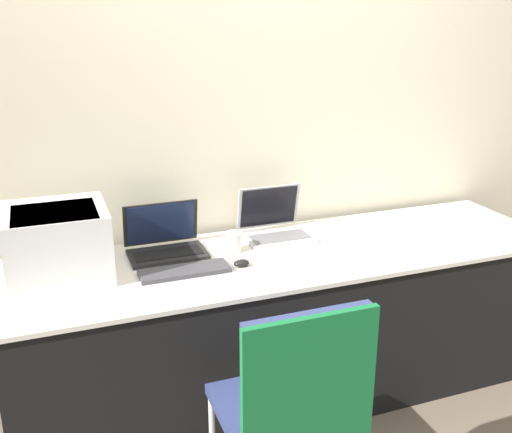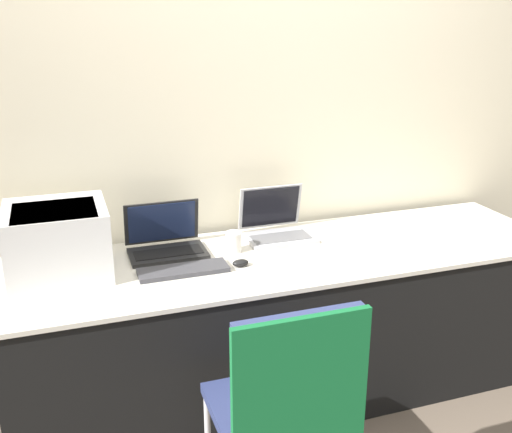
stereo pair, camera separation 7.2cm
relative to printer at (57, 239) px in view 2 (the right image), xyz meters
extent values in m
plane|color=#6B5B4C|center=(1.02, -0.45, -0.88)|extent=(14.00, 14.00, 0.00)
cube|color=beige|center=(1.02, 0.35, 0.42)|extent=(8.00, 0.05, 2.60)
cube|color=black|center=(1.02, -0.09, -0.53)|extent=(2.56, 0.72, 0.70)
cube|color=silver|center=(1.02, -0.09, -0.17)|extent=(2.58, 0.74, 0.02)
cube|color=silver|center=(0.00, 0.00, -0.01)|extent=(0.41, 0.39, 0.29)
cube|color=black|center=(0.00, -0.04, 0.11)|extent=(0.33, 0.30, 0.05)
cube|color=black|center=(0.47, 0.05, -0.15)|extent=(0.35, 0.21, 0.02)
cube|color=black|center=(0.47, 0.04, -0.14)|extent=(0.31, 0.11, 0.00)
cube|color=black|center=(0.47, 0.18, -0.04)|extent=(0.35, 0.04, 0.21)
cube|color=#192342|center=(0.47, 0.17, -0.04)|extent=(0.31, 0.04, 0.18)
cube|color=#B7B7BC|center=(1.02, 0.07, -0.15)|extent=(0.32, 0.23, 0.02)
cube|color=slate|center=(1.02, 0.06, -0.14)|extent=(0.28, 0.12, 0.00)
cube|color=#B7B7BC|center=(1.02, 0.21, -0.03)|extent=(0.32, 0.05, 0.22)
cube|color=black|center=(1.02, 0.20, -0.03)|extent=(0.29, 0.05, 0.20)
cube|color=#3D3D42|center=(0.49, -0.15, -0.15)|extent=(0.38, 0.13, 0.02)
cylinder|color=white|center=(0.76, 0.00, -0.12)|extent=(0.07, 0.07, 0.09)
cylinder|color=white|center=(0.76, 0.00, -0.07)|extent=(0.08, 0.08, 0.01)
ellipsoid|color=black|center=(0.74, -0.17, -0.14)|extent=(0.07, 0.05, 0.03)
cube|color=navy|center=(0.67, -0.79, -0.45)|extent=(0.42, 0.44, 0.04)
cube|color=navy|center=(0.67, -1.00, -0.20)|extent=(0.42, 0.03, 0.48)
cylinder|color=silver|center=(0.86, -0.58, -0.68)|extent=(0.02, 0.02, 0.41)
cube|color=#146633|center=(0.67, -1.02, -0.22)|extent=(0.44, 0.02, 0.52)
camera|label=1|loc=(-0.03, -2.43, 0.89)|focal=42.00mm
camera|label=2|loc=(0.03, -2.45, 0.89)|focal=42.00mm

